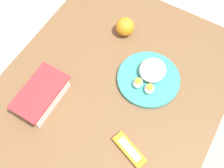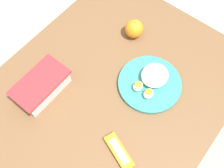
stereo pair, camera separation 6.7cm
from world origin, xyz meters
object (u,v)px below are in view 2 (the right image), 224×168
(orange_fruit, at_px, (134,29))
(food_container, at_px, (42,87))
(rice_plate, at_px, (151,82))
(candy_bar, at_px, (119,152))

(orange_fruit, bearing_deg, food_container, 165.79)
(food_container, distance_m, rice_plate, 0.43)
(food_container, xyz_separation_m, orange_fruit, (0.45, -0.11, 0.01))
(candy_bar, bearing_deg, rice_plate, 13.51)
(food_container, height_order, candy_bar, food_container)
(rice_plate, bearing_deg, food_container, 132.93)
(rice_plate, bearing_deg, orange_fruit, 52.28)
(orange_fruit, relative_size, rice_plate, 0.32)
(rice_plate, bearing_deg, candy_bar, -166.49)
(rice_plate, distance_m, candy_bar, 0.31)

